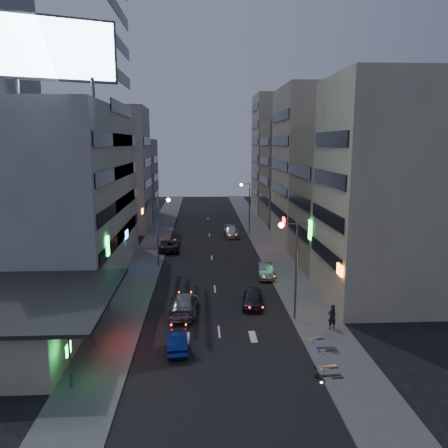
{
  "coord_description": "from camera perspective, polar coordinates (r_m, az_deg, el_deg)",
  "views": [
    {
      "loc": [
        -1.29,
        -27.41,
        14.27
      ],
      "look_at": [
        0.99,
        15.36,
        6.32
      ],
      "focal_mm": 35.0,
      "sensor_mm": 36.0,
      "label": 1
    }
  ],
  "objects": [
    {
      "name": "ground",
      "position": [
        30.93,
        -0.33,
        -16.96
      ],
      "size": [
        180.0,
        180.0,
        0.0
      ],
      "primitive_type": "plane",
      "color": "black",
      "rests_on": "ground"
    },
    {
      "name": "sidewalk_left",
      "position": [
        59.52,
        -9.45,
        -3.44
      ],
      "size": [
        4.0,
        120.0,
        0.12
      ],
      "primitive_type": "cube",
      "color": "#4C4C4F",
      "rests_on": "ground"
    },
    {
      "name": "sidewalk_right",
      "position": [
        59.87,
        5.98,
        -3.27
      ],
      "size": [
        4.0,
        120.0,
        0.12
      ],
      "primitive_type": "cube",
      "color": "#4C4C4F",
      "rests_on": "ground"
    },
    {
      "name": "food_court",
      "position": [
        34.28,
        -24.92,
        -11.51
      ],
      "size": [
        11.0,
        13.0,
        3.88
      ],
      "color": "#BCB193",
      "rests_on": "ground"
    },
    {
      "name": "white_building",
      "position": [
        50.22,
        -21.3,
        3.78
      ],
      "size": [
        14.0,
        24.0,
        18.0
      ],
      "primitive_type": "cube",
      "color": "#B1B1AC",
      "rests_on": "ground"
    },
    {
      "name": "shophouse_near",
      "position": [
        41.48,
        20.14,
        3.97
      ],
      "size": [
        10.0,
        11.0,
        20.0
      ],
      "primitive_type": "cube",
      "color": "#BCB193",
      "rests_on": "ground"
    },
    {
      "name": "shophouse_mid",
      "position": [
        52.56,
        15.63,
        3.28
      ],
      "size": [
        11.0,
        12.0,
        16.0
      ],
      "primitive_type": "cube",
      "color": "gray",
      "rests_on": "ground"
    },
    {
      "name": "shophouse_far",
      "position": [
        64.59,
        11.67,
        7.41
      ],
      "size": [
        10.0,
        14.0,
        22.0
      ],
      "primitive_type": "cube",
      "color": "#BCB193",
      "rests_on": "ground"
    },
    {
      "name": "far_left_a",
      "position": [
        73.92,
        -14.23,
        6.89
      ],
      "size": [
        11.0,
        10.0,
        20.0
      ],
      "primitive_type": "cube",
      "color": "#B1B1AC",
      "rests_on": "ground"
    },
    {
      "name": "far_left_b",
      "position": [
        86.93,
        -12.84,
        5.8
      ],
      "size": [
        12.0,
        10.0,
        15.0
      ],
      "primitive_type": "cube",
      "color": "gray",
      "rests_on": "ground"
    },
    {
      "name": "far_right_a",
      "position": [
        79.39,
        9.23,
        6.58
      ],
      "size": [
        11.0,
        12.0,
        18.0
      ],
      "primitive_type": "cube",
      "color": "gray",
      "rests_on": "ground"
    },
    {
      "name": "far_right_b",
      "position": [
        93.06,
        7.76,
        9.03
      ],
      "size": [
        12.0,
        12.0,
        24.0
      ],
      "primitive_type": "cube",
      "color": "#BCB193",
      "rests_on": "ground"
    },
    {
      "name": "billboard",
      "position": [
        39.86,
        -21.48,
        20.51
      ],
      "size": [
        9.52,
        3.75,
        6.2
      ],
      "rotation": [
        0.0,
        0.0,
        0.35
      ],
      "color": "#595B60",
      "rests_on": "white_building"
    },
    {
      "name": "street_lamp_right_near",
      "position": [
        35.32,
        8.83,
        -4.21
      ],
      "size": [
        1.6,
        0.44,
        8.02
      ],
      "color": "#595B60",
      "rests_on": "sidewalk_right"
    },
    {
      "name": "street_lamp_left",
      "position": [
        50.42,
        -8.25,
        0.24
      ],
      "size": [
        1.6,
        0.44,
        8.02
      ],
      "color": "#595B60",
      "rests_on": "sidewalk_left"
    },
    {
      "name": "street_lamp_right_far",
      "position": [
        68.38,
        3.02,
        3.02
      ],
      "size": [
        1.6,
        0.44,
        8.02
      ],
      "color": "#595B60",
      "rests_on": "sidewalk_right"
    },
    {
      "name": "parked_car_right_near",
      "position": [
        39.38,
        3.75,
        -9.61
      ],
      "size": [
        2.28,
        4.5,
        1.47
      ],
      "primitive_type": "imported",
      "rotation": [
        0.0,
        0.0,
        -0.13
      ],
      "color": "#2A2A2F",
      "rests_on": "ground"
    },
    {
      "name": "parked_car_right_mid",
      "position": [
        47.52,
        5.45,
        -6.09
      ],
      "size": [
        1.95,
        4.5,
        1.44
      ],
      "primitive_type": "imported",
      "rotation": [
        0.0,
        0.0,
        -0.1
      ],
      "color": "#92949A",
      "rests_on": "ground"
    },
    {
      "name": "parked_car_left",
      "position": [
        59.25,
        -7.14,
        -2.73
      ],
      "size": [
        2.72,
        5.65,
        1.55
      ],
      "primitive_type": "imported",
      "rotation": [
        0.0,
        0.0,
        3.17
      ],
      "color": "#232428",
      "rests_on": "ground"
    },
    {
      "name": "parked_car_right_far",
      "position": [
        67.57,
        0.96,
        -1.0
      ],
      "size": [
        2.44,
        5.42,
        1.54
      ],
      "primitive_type": "imported",
      "rotation": [
        0.0,
        0.0,
        0.05
      ],
      "color": "#A9AAB1",
      "rests_on": "ground"
    },
    {
      "name": "road_car_blue",
      "position": [
        31.77,
        -6.16,
        -14.92
      ],
      "size": [
        1.68,
        4.07,
        1.31
      ],
      "primitive_type": "imported",
      "rotation": [
        0.0,
        0.0,
        3.22
      ],
      "color": "navy",
      "rests_on": "ground"
    },
    {
      "name": "road_car_silver",
      "position": [
        37.82,
        -5.27,
        -10.34
      ],
      "size": [
        2.61,
        5.84,
        1.66
      ],
      "primitive_type": "imported",
      "rotation": [
        0.0,
        0.0,
        3.09
      ],
      "color": "gray",
      "rests_on": "ground"
    },
    {
      "name": "person",
      "position": [
        35.37,
        13.93,
        -11.66
      ],
      "size": [
        0.83,
        0.69,
        1.96
      ],
      "primitive_type": "imported",
      "rotation": [
        0.0,
        0.0,
        3.49
      ],
      "color": "black",
      "rests_on": "sidewalk_right"
    },
    {
      "name": "scooter_black_a",
      "position": [
        29.33,
        15.0,
        -17.35
      ],
      "size": [
        0.77,
        2.05,
        1.23
      ],
      "primitive_type": null,
      "rotation": [
        0.0,
        0.0,
        1.62
      ],
      "color": "black",
      "rests_on": "sidewalk_right"
    },
    {
      "name": "scooter_silver_a",
      "position": [
        30.37,
        14.43,
        -16.45
      ],
      "size": [
        0.82,
        1.85,
        1.09
      ],
      "primitive_type": null,
      "rotation": [
        0.0,
        0.0,
        1.7
      ],
      "color": "#BABEC3",
      "rests_on": "sidewalk_right"
    },
    {
      "name": "scooter_blue",
      "position": [
        32.69,
        14.29,
        -14.3
      ],
      "size": [
        0.71,
        2.0,
        1.22
      ],
      "primitive_type": null,
      "rotation": [
        0.0,
        0.0,
        1.59
      ],
      "color": "navy",
      "rests_on": "sidewalk_right"
    },
    {
      "name": "scooter_black_b",
      "position": [
        32.23,
        14.76,
        -14.91
      ],
      "size": [
        0.71,
        1.68,
        1.0
      ],
      "primitive_type": null,
      "rotation": [
        0.0,
        0.0,
        1.47
      ],
      "color": "black",
      "rests_on": "sidewalk_right"
    },
    {
      "name": "scooter_silver_b",
      "position": [
        34.02,
        12.57,
        -13.34
      ],
      "size": [
        1.09,
        1.85,
        1.08
      ],
      "primitive_type": null,
      "rotation": [
        0.0,
        0.0,
        1.88
      ],
      "color": "#A9AAB1",
      "rests_on": "sidewalk_right"
    }
  ]
}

